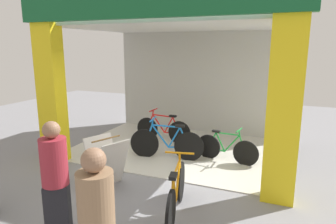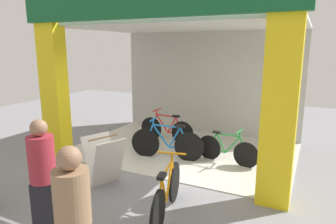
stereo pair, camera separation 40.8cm
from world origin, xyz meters
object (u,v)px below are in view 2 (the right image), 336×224
Objects in this scene: bicycle_inside_1 at (227,150)px; pedestrian_0 at (74,223)px; bicycle_inside_2 at (167,143)px; pedestrian_2 at (44,183)px; bicycle_parked_0 at (167,194)px; sandwich_board_sign at (104,160)px; bicycle_inside_0 at (167,129)px.

bicycle_inside_1 is 4.36m from pedestrian_0.
pedestrian_2 is (-0.03, -3.45, 0.49)m from bicycle_inside_2.
sandwich_board_sign is at bearing 162.14° from bicycle_parked_0.
bicycle_inside_1 is 2.71m from sandwich_board_sign.
bicycle_inside_0 is 5.37m from pedestrian_0.
pedestrian_2 reaches higher than bicycle_parked_0.
bicycle_inside_1 is at bearing 84.66° from bicycle_parked_0.
bicycle_inside_1 is (1.89, -0.81, -0.03)m from bicycle_inside_0.
pedestrian_0 is at bearing -76.73° from bicycle_inside_2.
pedestrian_0 is (1.52, -5.12, 0.51)m from bicycle_inside_0.
bicycle_inside_0 is 0.93× the size of bicycle_inside_2.
bicycle_parked_0 is 1.00× the size of pedestrian_0.
sandwich_board_sign is (0.09, -2.83, 0.11)m from bicycle_inside_0.
bicycle_inside_2 is 1.03× the size of bicycle_parked_0.
pedestrian_2 is (0.56, -4.62, 0.52)m from bicycle_inside_0.
bicycle_inside_1 is 1.35m from bicycle_inside_2.
bicycle_parked_0 is at bearing -17.86° from sandwich_board_sign.
bicycle_inside_2 is (-1.30, -0.35, 0.06)m from bicycle_inside_1.
sandwich_board_sign is 0.56× the size of pedestrian_0.
pedestrian_2 reaches higher than bicycle_inside_1.
pedestrian_2 reaches higher than bicycle_inside_0.
bicycle_inside_0 is 0.96× the size of pedestrian_0.
bicycle_inside_2 reaches higher than bicycle_parked_0.
sandwich_board_sign reaches higher than bicycle_inside_1.
pedestrian_2 is (-1.34, -3.81, 0.55)m from bicycle_inside_1.
pedestrian_0 reaches higher than bicycle_inside_2.
bicycle_inside_1 is 0.86× the size of bicycle_parked_0.
pedestrian_0 is (0.93, -3.96, 0.48)m from bicycle_inside_2.
pedestrian_2 is (-1.10, -1.28, 0.50)m from bicycle_parked_0.
bicycle_parked_0 reaches higher than bicycle_inside_1.
bicycle_parked_0 is (1.07, -2.17, -0.01)m from bicycle_inside_2.
bicycle_inside_2 is at bearing 103.27° from pedestrian_0.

